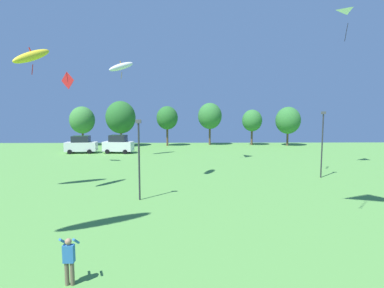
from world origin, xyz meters
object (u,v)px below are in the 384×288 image
Objects in this scene: kite_flying_9 at (353,14)px; parked_car_leftmost at (81,145)px; treeline_tree_2 at (167,118)px; light_post_1 at (322,140)px; treeline_tree_0 at (82,120)px; treeline_tree_4 at (252,121)px; kite_flying_6 at (68,81)px; kite_flying_2 at (121,67)px; treeline_tree_5 at (288,120)px; person_standing_mid_field at (69,258)px; parked_car_second_from_left at (118,144)px; treeline_tree_1 at (121,117)px; light_post_0 at (139,154)px; kite_flying_3 at (32,56)px; treeline_tree_3 at (210,116)px.

kite_flying_9 reaches higher than parked_car_leftmost.
light_post_1 is at bearing -60.19° from treeline_tree_2.
treeline_tree_4 is at bearing 0.55° from treeline_tree_0.
kite_flying_6 is at bearing -74.22° from treeline_tree_0.
treeline_tree_2 is at bearing 71.73° from kite_flying_2.
light_post_1 is at bearing -102.60° from treeline_tree_5.
person_standing_mid_field is 34.35m from parked_car_second_from_left.
person_standing_mid_field is 0.90× the size of kite_flying_6.
treeline_tree_1 is 1.23× the size of treeline_tree_4.
kite_flying_2 reaches higher than light_post_0.
light_post_0 is 0.90× the size of light_post_1.
kite_flying_3 reaches higher than treeline_tree_5.
kite_flying_6 reaches higher than treeline_tree_3.
kite_flying_6 is 37.43m from treeline_tree_5.
treeline_tree_0 is 36.94m from treeline_tree_5.
parked_car_leftmost is 0.70× the size of treeline_tree_4.
kite_flying_6 is at bearing -126.38° from kite_flying_2.
treeline_tree_5 is at bearing 77.40° from light_post_1.
person_standing_mid_field is 0.63× the size of kite_flying_9.
parked_car_leftmost is at bearing 156.23° from kite_flying_9.
treeline_tree_2 is (4.80, 14.54, -6.71)m from kite_flying_2.
treeline_tree_1 is 15.97m from treeline_tree_3.
treeline_tree_2 is at bearing 90.64° from light_post_0.
parked_car_second_from_left is 12.49m from treeline_tree_2.
treeline_tree_4 is at bearing 4.11° from treeline_tree_1.
treeline_tree_0 is at bearing 178.80° from treeline_tree_5.
parked_car_leftmost is 0.57× the size of treeline_tree_1.
treeline_tree_5 reaches higher than light_post_0.
kite_flying_9 reaches higher than treeline_tree_5.
person_standing_mid_field is at bearing -59.75° from kite_flying_3.
kite_flying_2 is at bearing 104.99° from light_post_0.
treeline_tree_4 is (21.87, 11.10, 3.18)m from parked_car_second_from_left.
treeline_tree_0 is (-15.69, 34.67, 1.52)m from light_post_0.
treeline_tree_0 is at bearing 124.45° from kite_flying_2.
treeline_tree_1 reaches higher than light_post_0.
treeline_tree_4 is (15.02, 34.96, 1.41)m from light_post_0.
treeline_tree_1 is (-3.31, 13.93, -6.59)m from kite_flying_2.
treeline_tree_2 is at bearing 129.42° from kite_flying_9.
kite_flying_2 reaches higher than treeline_tree_4.
treeline_tree_1 is at bearing 86.69° from kite_flying_6.
kite_flying_2 is 25.34m from light_post_1.
treeline_tree_0 is at bearing 105.78° from kite_flying_6.
kite_flying_9 is 37.06m from parked_car_leftmost.
kite_flying_2 is 19.89m from treeline_tree_0.
kite_flying_9 reaches higher than light_post_1.
treeline_tree_3 is (16.98, 22.11, -3.97)m from kite_flying_6.
parked_car_leftmost is 0.64× the size of treeline_tree_0.
treeline_tree_2 reaches higher than parked_car_second_from_left.
treeline_tree_3 reaches higher than treeline_tree_4.
kite_flying_3 is 0.42× the size of treeline_tree_4.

